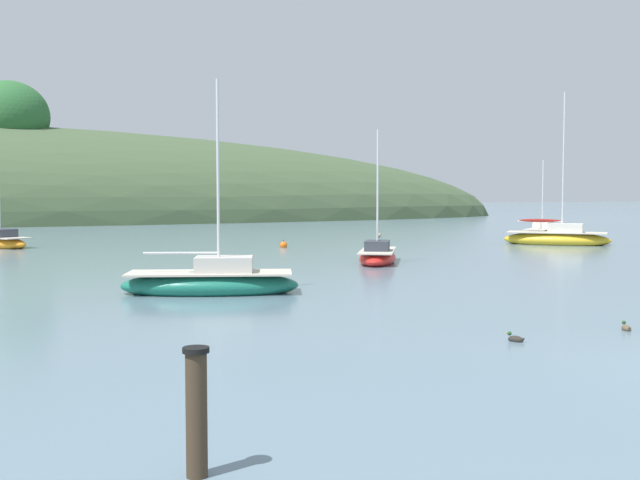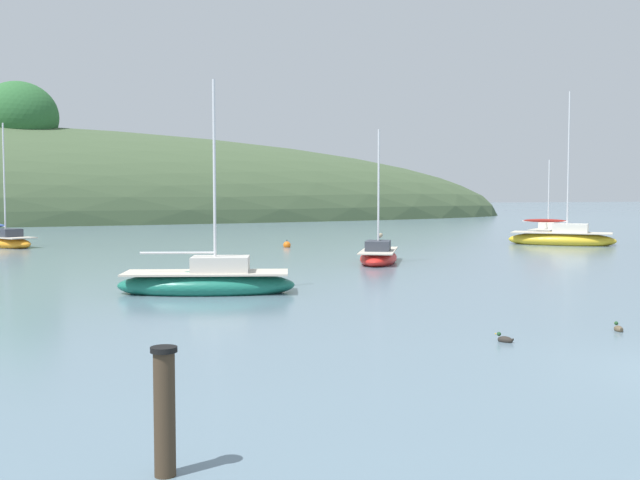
{
  "view_description": "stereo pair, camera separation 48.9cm",
  "coord_description": "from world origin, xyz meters",
  "px_view_note": "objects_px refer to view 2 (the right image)",
  "views": [
    {
      "loc": [
        -11.59,
        -9.19,
        3.16
      ],
      "look_at": [
        0.0,
        20.0,
        1.2
      ],
      "focal_mm": 42.59,
      "sensor_mm": 36.0,
      "label": 1
    },
    {
      "loc": [
        -11.13,
        -9.37,
        3.16
      ],
      "look_at": [
        0.0,
        20.0,
        1.2
      ],
      "focal_mm": 42.59,
      "sensor_mm": 36.0,
      "label": 2
    }
  ],
  "objects_px": {
    "sailboat_grey_yawl": "(562,238)",
    "duck_trailing": "(505,340)",
    "sailboat_blue_center": "(4,241)",
    "sailboat_black_sloop": "(208,282)",
    "mooring_buoy_inner": "(287,245)",
    "duck_lead": "(618,329)",
    "sailboat_orange_cutter": "(379,256)",
    "jetty_piling": "(165,410)",
    "sailboat_yellow_far": "(547,233)"
  },
  "relations": [
    {
      "from": "sailboat_black_sloop",
      "to": "sailboat_orange_cutter",
      "type": "bearing_deg",
      "value": 38.29
    },
    {
      "from": "duck_trailing",
      "to": "jetty_piling",
      "type": "bearing_deg",
      "value": -147.38
    },
    {
      "from": "sailboat_blue_center",
      "to": "mooring_buoy_inner",
      "type": "xyz_separation_m",
      "value": [
        15.37,
        -6.1,
        -0.22
      ]
    },
    {
      "from": "sailboat_black_sloop",
      "to": "sailboat_orange_cutter",
      "type": "height_order",
      "value": "sailboat_black_sloop"
    },
    {
      "from": "sailboat_orange_cutter",
      "to": "sailboat_grey_yawl",
      "type": "bearing_deg",
      "value": 23.81
    },
    {
      "from": "sailboat_blue_center",
      "to": "duck_lead",
      "type": "distance_m",
      "value": 36.94
    },
    {
      "from": "sailboat_yellow_far",
      "to": "duck_lead",
      "type": "height_order",
      "value": "sailboat_yellow_far"
    },
    {
      "from": "sailboat_orange_cutter",
      "to": "mooring_buoy_inner",
      "type": "height_order",
      "value": "sailboat_orange_cutter"
    },
    {
      "from": "sailboat_black_sloop",
      "to": "duck_lead",
      "type": "relative_size",
      "value": 16.64
    },
    {
      "from": "sailboat_black_sloop",
      "to": "sailboat_orange_cutter",
      "type": "xyz_separation_m",
      "value": [
        9.43,
        7.45,
        -0.03
      ]
    },
    {
      "from": "sailboat_yellow_far",
      "to": "duck_trailing",
      "type": "relative_size",
      "value": 14.09
    },
    {
      "from": "sailboat_black_sloop",
      "to": "mooring_buoy_inner",
      "type": "height_order",
      "value": "sailboat_black_sloop"
    },
    {
      "from": "sailboat_orange_cutter",
      "to": "jetty_piling",
      "type": "height_order",
      "value": "sailboat_orange_cutter"
    },
    {
      "from": "mooring_buoy_inner",
      "to": "duck_trailing",
      "type": "relative_size",
      "value": 1.34
    },
    {
      "from": "sailboat_black_sloop",
      "to": "sailboat_orange_cutter",
      "type": "relative_size",
      "value": 1.12
    },
    {
      "from": "mooring_buoy_inner",
      "to": "duck_trailing",
      "type": "distance_m",
      "value": 28.55
    },
    {
      "from": "sailboat_yellow_far",
      "to": "jetty_piling",
      "type": "bearing_deg",
      "value": -132.2
    },
    {
      "from": "sailboat_orange_cutter",
      "to": "mooring_buoy_inner",
      "type": "distance_m",
      "value": 10.8
    },
    {
      "from": "sailboat_black_sloop",
      "to": "sailboat_blue_center",
      "type": "distance_m",
      "value": 25.23
    },
    {
      "from": "sailboat_grey_yawl",
      "to": "duck_lead",
      "type": "bearing_deg",
      "value": -126.09
    },
    {
      "from": "sailboat_black_sloop",
      "to": "sailboat_yellow_far",
      "type": "relative_size",
      "value": 1.21
    },
    {
      "from": "sailboat_grey_yawl",
      "to": "sailboat_blue_center",
      "type": "relative_size",
      "value": 1.28
    },
    {
      "from": "sailboat_black_sloop",
      "to": "duck_trailing",
      "type": "relative_size",
      "value": 17.06
    },
    {
      "from": "sailboat_blue_center",
      "to": "sailboat_black_sloop",
      "type": "bearing_deg",
      "value": -74.51
    },
    {
      "from": "sailboat_blue_center",
      "to": "jetty_piling",
      "type": "bearing_deg",
      "value": -85.72
    },
    {
      "from": "sailboat_orange_cutter",
      "to": "duck_trailing",
      "type": "height_order",
      "value": "sailboat_orange_cutter"
    },
    {
      "from": "duck_trailing",
      "to": "jetty_piling",
      "type": "xyz_separation_m",
      "value": [
        -7.98,
        -5.11,
        0.69
      ]
    },
    {
      "from": "sailboat_yellow_far",
      "to": "sailboat_black_sloop",
      "type": "bearing_deg",
      "value": -143.84
    },
    {
      "from": "sailboat_grey_yawl",
      "to": "duck_lead",
      "type": "height_order",
      "value": "sailboat_grey_yawl"
    },
    {
      "from": "sailboat_grey_yawl",
      "to": "mooring_buoy_inner",
      "type": "height_order",
      "value": "sailboat_grey_yawl"
    },
    {
      "from": "sailboat_yellow_far",
      "to": "duck_trailing",
      "type": "distance_m",
      "value": 40.23
    },
    {
      "from": "mooring_buoy_inner",
      "to": "duck_lead",
      "type": "bearing_deg",
      "value": -92.58
    },
    {
      "from": "sailboat_grey_yawl",
      "to": "duck_trailing",
      "type": "xyz_separation_m",
      "value": [
        -20.75,
        -24.28,
        -0.34
      ]
    },
    {
      "from": "sailboat_grey_yawl",
      "to": "sailboat_orange_cutter",
      "type": "height_order",
      "value": "sailboat_grey_yawl"
    },
    {
      "from": "jetty_piling",
      "to": "sailboat_orange_cutter",
      "type": "bearing_deg",
      "value": 59.6
    },
    {
      "from": "sailboat_black_sloop",
      "to": "mooring_buoy_inner",
      "type": "distance_m",
      "value": 20.16
    },
    {
      "from": "sailboat_grey_yawl",
      "to": "jetty_piling",
      "type": "bearing_deg",
      "value": -134.36
    },
    {
      "from": "sailboat_black_sloop",
      "to": "jetty_piling",
      "type": "xyz_separation_m",
      "value": [
        -3.79,
        -15.09,
        0.4
      ]
    },
    {
      "from": "duck_trailing",
      "to": "duck_lead",
      "type": "bearing_deg",
      "value": 2.94
    },
    {
      "from": "sailboat_black_sloop",
      "to": "duck_trailing",
      "type": "distance_m",
      "value": 10.83
    },
    {
      "from": "jetty_piling",
      "to": "duck_trailing",
      "type": "bearing_deg",
      "value": 32.62
    },
    {
      "from": "duck_trailing",
      "to": "sailboat_yellow_far",
      "type": "bearing_deg",
      "value": 51.34
    },
    {
      "from": "sailboat_blue_center",
      "to": "sailboat_yellow_far",
      "type": "xyz_separation_m",
      "value": [
        36.06,
        -2.89,
        -0.03
      ]
    },
    {
      "from": "sailboat_yellow_far",
      "to": "jetty_piling",
      "type": "distance_m",
      "value": 49.3
    },
    {
      "from": "sailboat_black_sloop",
      "to": "jetty_piling",
      "type": "height_order",
      "value": "sailboat_black_sloop"
    },
    {
      "from": "sailboat_blue_center",
      "to": "mooring_buoy_inner",
      "type": "relative_size",
      "value": 13.63
    },
    {
      "from": "sailboat_black_sloop",
      "to": "duck_trailing",
      "type": "xyz_separation_m",
      "value": [
        4.19,
        -9.98,
        -0.29
      ]
    },
    {
      "from": "sailboat_orange_cutter",
      "to": "sailboat_yellow_far",
      "type": "height_order",
      "value": "sailboat_orange_cutter"
    },
    {
      "from": "duck_trailing",
      "to": "sailboat_orange_cutter",
      "type": "bearing_deg",
      "value": 73.27
    },
    {
      "from": "sailboat_yellow_far",
      "to": "mooring_buoy_inner",
      "type": "relative_size",
      "value": 10.53
    }
  ]
}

